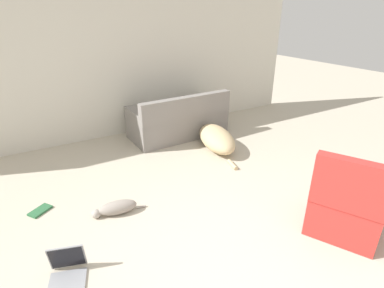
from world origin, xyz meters
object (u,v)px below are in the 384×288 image
object	(u,v)px
dog	(215,137)
side_chair	(345,208)
couch	(179,121)
laptop_open	(67,268)
book_green	(40,211)
cat	(116,208)

from	to	relation	value
dog	side_chair	world-z (taller)	side_chair
couch	laptop_open	bearing A→B (deg)	43.05
book_green	side_chair	bearing A→B (deg)	-35.58
book_green	side_chair	distance (m)	3.26
dog	cat	world-z (taller)	dog
cat	side_chair	world-z (taller)	side_chair
side_chair	couch	bearing A→B (deg)	-22.60
couch	book_green	bearing A→B (deg)	24.30
laptop_open	cat	bearing A→B (deg)	62.77
book_green	side_chair	xyz separation A→B (m)	(2.64, -1.89, 0.28)
dog	side_chair	size ratio (longest dim) A/B	1.65
cat	book_green	bearing A→B (deg)	-23.07
couch	book_green	world-z (taller)	couch
laptop_open	side_chair	xyz separation A→B (m)	(2.51, -0.80, 0.20)
cat	laptop_open	distance (m)	0.88
dog	book_green	bearing A→B (deg)	112.62
cat	couch	bearing A→B (deg)	-126.12
dog	book_green	distance (m)	2.72
couch	dog	distance (m)	0.79
dog	laptop_open	size ratio (longest dim) A/B	3.82
book_green	side_chair	size ratio (longest dim) A/B	0.30
couch	dog	xyz separation A→B (m)	(0.29, -0.73, -0.10)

